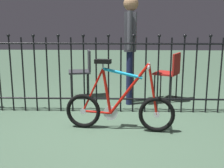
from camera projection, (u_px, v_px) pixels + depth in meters
The scene contains 6 objects.
ground_plane at pixel (104, 131), 3.61m from camera, with size 20.00×20.00×0.00m, color #445F49.
iron_fence at pixel (102, 72), 4.27m from camera, with size 4.36×0.07×1.22m.
bicycle at pixel (119, 107), 3.61m from camera, with size 1.36×0.40×0.89m.
chair_charcoal at pixel (83, 68), 5.12m from camera, with size 0.44×0.43×0.84m.
chair_red at pixel (170, 71), 4.91m from camera, with size 0.49×0.49×0.81m.
person_visitor at pixel (130, 40), 4.64m from camera, with size 0.23×0.47×1.72m.
Camera 1 is at (0.21, -3.39, 1.35)m, focal length 46.73 mm.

